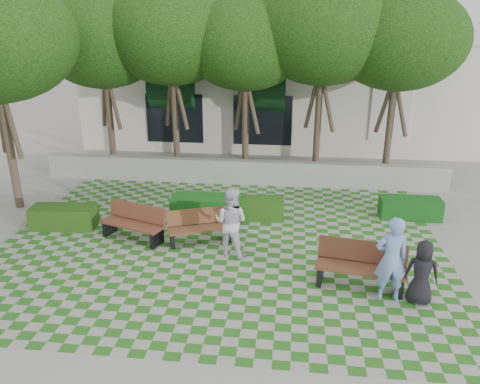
# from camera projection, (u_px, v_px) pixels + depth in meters

# --- Properties ---
(ground) EXTENTS (90.00, 90.00, 0.00)m
(ground) POSITION_uv_depth(u_px,v_px,m) (214.00, 263.00, 11.90)
(ground) COLOR gray
(ground) RESTS_ON ground
(lawn) EXTENTS (12.00, 12.00, 0.00)m
(lawn) POSITION_uv_depth(u_px,v_px,m) (220.00, 245.00, 12.83)
(lawn) COLOR #2B721E
(lawn) RESTS_ON ground
(retaining_wall) EXTENTS (15.00, 0.36, 0.90)m
(retaining_wall) POSITION_uv_depth(u_px,v_px,m) (241.00, 172.00, 17.52)
(retaining_wall) COLOR #9E9B93
(retaining_wall) RESTS_ON ground
(bench_east) EXTENTS (2.10, 1.00, 1.06)m
(bench_east) POSITION_uv_depth(u_px,v_px,m) (361.00, 266.00, 10.72)
(bench_east) COLOR #57301D
(bench_east) RESTS_ON ground
(bench_mid) EXTENTS (1.84, 1.16, 0.92)m
(bench_mid) POSITION_uv_depth(u_px,v_px,m) (200.00, 227.00, 12.90)
(bench_mid) COLOR brown
(bench_mid) RESTS_ON ground
(bench_west) EXTENTS (1.97, 1.22, 0.98)m
(bench_west) POSITION_uv_depth(u_px,v_px,m) (134.00, 223.00, 13.07)
(bench_west) COLOR brown
(bench_west) RESTS_ON ground
(hedge_east) EXTENTS (1.84, 0.75, 0.64)m
(hedge_east) POSITION_uv_depth(u_px,v_px,m) (410.00, 208.00, 14.52)
(hedge_east) COLOR #134A18
(hedge_east) RESTS_ON ground
(hedge_midright) EXTENTS (1.89, 0.88, 0.64)m
(hedge_midright) POSITION_uv_depth(u_px,v_px,m) (254.00, 208.00, 14.50)
(hedge_midright) COLOR #214B14
(hedge_midright) RESTS_ON ground
(hedge_midleft) EXTENTS (2.11, 0.85, 0.74)m
(hedge_midleft) POSITION_uv_depth(u_px,v_px,m) (206.00, 208.00, 14.40)
(hedge_midleft) COLOR #155119
(hedge_midleft) RESTS_ON ground
(hedge_west) EXTENTS (1.93, 0.91, 0.66)m
(hedge_west) POSITION_uv_depth(u_px,v_px,m) (64.00, 217.00, 13.84)
(hedge_west) COLOR #204612
(hedge_west) RESTS_ON ground
(person_blue) EXTENTS (0.75, 0.53, 1.97)m
(person_blue) POSITION_uv_depth(u_px,v_px,m) (391.00, 259.00, 10.05)
(person_blue) COLOR #7899DB
(person_blue) RESTS_ON ground
(person_dark) EXTENTS (0.78, 0.57, 1.46)m
(person_dark) POSITION_uv_depth(u_px,v_px,m) (422.00, 272.00, 10.03)
(person_dark) COLOR black
(person_dark) RESTS_ON ground
(person_white) EXTENTS (1.05, 0.91, 1.85)m
(person_white) POSITION_uv_depth(u_px,v_px,m) (231.00, 222.00, 12.04)
(person_white) COLOR silver
(person_white) RESTS_ON ground
(tree_row) EXTENTS (17.70, 13.40, 7.41)m
(tree_row) POSITION_uv_depth(u_px,v_px,m) (186.00, 40.00, 15.85)
(tree_row) COLOR #47382B
(tree_row) RESTS_ON ground
(building) EXTENTS (18.00, 8.92, 5.15)m
(building) POSITION_uv_depth(u_px,v_px,m) (277.00, 88.00, 24.04)
(building) COLOR silver
(building) RESTS_ON ground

